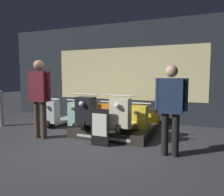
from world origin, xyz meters
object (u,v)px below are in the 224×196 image
scooter_backrow_2 (115,117)px  person_left_browsing (39,92)px  person_right_browsing (171,103)px  scooter_display_right (130,115)px  scooter_backrow_3 (145,120)px  scooter_backrow_0 (64,113)px  scooter_backrow_1 (89,115)px  street_bollard (1,108)px  scooter_display_left (98,112)px  price_sign_board (100,127)px

scooter_backrow_2 → person_left_browsing: 2.16m
person_right_browsing → scooter_display_right: bearing=139.5°
scooter_backrow_3 → person_left_browsing: size_ratio=0.98×
scooter_backrow_0 → scooter_backrow_1: bearing=0.0°
scooter_display_right → street_bollard: 3.88m
scooter_display_left → street_bollard: (-3.02, -0.34, -0.02)m
scooter_backrow_3 → scooter_backrow_1: bearing=180.0°
scooter_display_left → person_right_browsing: bearing=-25.6°
scooter_display_right → scooter_backrow_3: scooter_display_right is taller
scooter_backrow_3 → street_bollard: bearing=-166.6°
scooter_display_left → person_left_browsing: 1.52m
scooter_backrow_2 → scooter_display_right: bearing=-45.2°
scooter_backrow_2 → person_right_browsing: (1.71, -1.56, 0.65)m
scooter_display_right → price_sign_board: bearing=-111.6°
scooter_display_left → scooter_backrow_0: scooter_display_left is taller
price_sign_board → person_right_browsing: bearing=-0.4°
person_left_browsing → scooter_backrow_0: bearing=104.9°
scooter_backrow_0 → person_left_browsing: bearing=-75.1°
scooter_display_right → person_right_browsing: bearing=-40.5°
scooter_display_right → price_sign_board: 0.99m
scooter_backrow_0 → street_bollard: street_bollard is taller
scooter_backrow_0 → scooter_display_right: bearing=-15.3°
scooter_backrow_2 → person_left_browsing: person_left_browsing is taller
scooter_backrow_3 → person_right_browsing: size_ratio=1.09×
scooter_display_right → scooter_backrow_2: 0.92m
person_left_browsing → person_right_browsing: bearing=-0.0°
scooter_display_right → scooter_backrow_2: (-0.63, 0.64, -0.22)m
street_bollard → scooter_display_right: bearing=5.0°
scooter_display_left → scooter_backrow_3: scooter_display_left is taller
price_sign_board → scooter_backrow_1: bearing=125.8°
person_left_browsing → scooter_display_left: bearing=40.9°
scooter_backrow_3 → street_bollard: size_ratio=1.70×
scooter_display_right → scooter_backrow_1: scooter_display_right is taller
scooter_backrow_3 → person_right_browsing: (0.86, -1.56, 0.65)m
scooter_display_right → scooter_backrow_0: scooter_display_right is taller
scooter_backrow_1 → street_bollard: 2.58m
scooter_backrow_0 → scooter_backrow_1: (0.85, 0.00, 0.00)m
scooter_backrow_1 → person_right_browsing: person_right_browsing is taller
scooter_display_left → scooter_backrow_3: (1.06, 0.64, -0.22)m
scooter_backrow_1 → street_bollard: bearing=-157.8°
scooter_backrow_2 → scooter_display_left: bearing=-108.5°
price_sign_board → scooter_backrow_0: bearing=141.8°
scooter_display_right → scooter_backrow_0: bearing=164.7°
scooter_backrow_3 → person_left_browsing: 2.75m
scooter_backrow_3 → person_right_browsing: 1.90m
scooter_display_left → scooter_backrow_2: (0.21, 0.64, -0.22)m
scooter_backrow_0 → scooter_backrow_3: same height
scooter_backrow_2 → price_sign_board: scooter_backrow_2 is taller
person_left_browsing → price_sign_board: (1.55, 0.01, -0.70)m
scooter_backrow_1 → price_sign_board: size_ratio=2.28×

